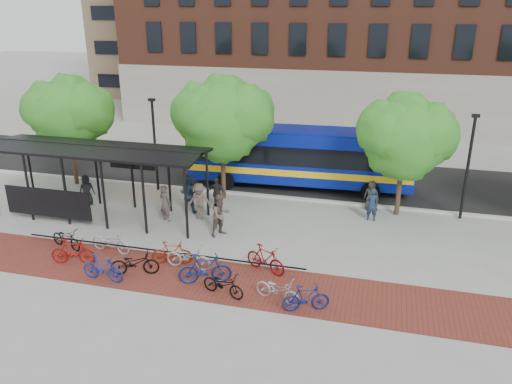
% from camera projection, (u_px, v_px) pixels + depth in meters
% --- Properties ---
extents(ground, '(160.00, 160.00, 0.00)m').
position_uv_depth(ground, '(263.00, 228.00, 23.19)').
color(ground, '#9E9E99').
rests_on(ground, ground).
extents(asphalt_street, '(160.00, 8.00, 0.01)m').
position_uv_depth(asphalt_street, '(295.00, 175.00, 30.43)').
color(asphalt_street, black).
rests_on(asphalt_street, ground).
extents(curb, '(160.00, 0.25, 0.12)m').
position_uv_depth(curb, '(281.00, 197.00, 26.79)').
color(curb, '#B7B7B2').
rests_on(curb, ground).
extents(brick_strip, '(24.00, 3.00, 0.01)m').
position_uv_depth(brick_strip, '(181.00, 276.00, 19.14)').
color(brick_strip, maroon).
rests_on(brick_strip, ground).
extents(bike_rack_rail, '(12.00, 0.05, 0.95)m').
position_uv_depth(bike_rack_rail, '(160.00, 261.00, 20.26)').
color(bike_rack_rail, black).
rests_on(bike_rack_rail, ground).
extents(building_brick, '(55.00, 14.00, 20.00)m').
position_uv_depth(building_brick, '(458.00, 2.00, 40.85)').
color(building_brick, brown).
rests_on(building_brick, ground).
extents(bus_shelter, '(10.60, 3.07, 3.60)m').
position_uv_depth(bus_shelter, '(95.00, 157.00, 23.64)').
color(bus_shelter, black).
rests_on(bus_shelter, ground).
extents(tree_a, '(4.90, 4.00, 6.18)m').
position_uv_depth(tree_a, '(69.00, 111.00, 27.57)').
color(tree_a, '#382619').
rests_on(tree_a, ground).
extents(tree_b, '(5.15, 4.20, 6.47)m').
position_uv_depth(tree_b, '(224.00, 116.00, 25.35)').
color(tree_b, '#382619').
rests_on(tree_b, ground).
extents(tree_c, '(4.66, 3.80, 5.92)m').
position_uv_depth(tree_c, '(407.00, 135.00, 23.35)').
color(tree_c, '#382619').
rests_on(tree_c, ground).
extents(lamp_post_left, '(0.35, 0.20, 5.12)m').
position_uv_depth(lamp_post_left, '(155.00, 142.00, 27.15)').
color(lamp_post_left, black).
rests_on(lamp_post_left, ground).
extents(lamp_post_right, '(0.35, 0.20, 5.12)m').
position_uv_depth(lamp_post_right, '(468.00, 164.00, 23.34)').
color(lamp_post_right, black).
rests_on(lamp_post_right, ground).
extents(bus, '(12.49, 3.39, 3.34)m').
position_uv_depth(bus, '(300.00, 154.00, 27.90)').
color(bus, '#081993').
rests_on(bus, ground).
extents(bike_0, '(1.81, 1.08, 0.90)m').
position_uv_depth(bike_0, '(66.00, 238.00, 21.18)').
color(bike_0, black).
rests_on(bike_0, ground).
extents(bike_1, '(1.85, 0.89, 1.07)m').
position_uv_depth(bike_1, '(73.00, 251.00, 19.85)').
color(bike_1, maroon).
rests_on(bike_1, ground).
extents(bike_2, '(1.93, 0.88, 0.98)m').
position_uv_depth(bike_2, '(111.00, 241.00, 20.81)').
color(bike_2, '#B5B4B7').
rests_on(bike_2, ground).
extents(bike_3, '(1.78, 0.63, 1.05)m').
position_uv_depth(bike_3, '(103.00, 268.00, 18.63)').
color(bike_3, navy).
rests_on(bike_3, ground).
extents(bike_4, '(1.96, 1.20, 0.97)m').
position_uv_depth(bike_4, '(135.00, 263.00, 19.08)').
color(bike_4, black).
rests_on(bike_4, ground).
extents(bike_5, '(1.69, 0.84, 0.98)m').
position_uv_depth(bike_5, '(172.00, 253.00, 19.86)').
color(bike_5, maroon).
rests_on(bike_5, ground).
extents(bike_6, '(1.88, 0.71, 0.97)m').
position_uv_depth(bike_6, '(188.00, 257.00, 19.52)').
color(bike_6, '#AFAFB2').
rests_on(bike_6, ground).
extents(bike_7, '(2.05, 1.19, 1.19)m').
position_uv_depth(bike_7, '(205.00, 269.00, 18.41)').
color(bike_7, navy).
rests_on(bike_7, ground).
extents(bike_8, '(1.77, 1.02, 0.88)m').
position_uv_depth(bike_8, '(223.00, 284.00, 17.70)').
color(bike_8, black).
rests_on(bike_8, ground).
extents(bike_9, '(1.88, 1.23, 1.10)m').
position_uv_depth(bike_9, '(266.00, 259.00, 19.25)').
color(bike_9, maroon).
rests_on(bike_9, ground).
extents(bike_10, '(1.86, 1.13, 0.92)m').
position_uv_depth(bike_10, '(278.00, 290.00, 17.34)').
color(bike_10, '#AAABAD').
rests_on(bike_10, ground).
extents(bike_11, '(1.69, 1.02, 0.98)m').
position_uv_depth(bike_11, '(306.00, 298.00, 16.78)').
color(bike_11, navy).
rests_on(bike_11, ground).
extents(pedestrian_0, '(0.88, 0.93, 1.60)m').
position_uv_depth(pedestrian_0, '(87.00, 190.00, 25.70)').
color(pedestrian_0, black).
rests_on(pedestrian_0, ground).
extents(pedestrian_1, '(0.76, 0.63, 1.80)m').
position_uv_depth(pedestrian_1, '(165.00, 203.00, 23.73)').
color(pedestrian_1, '#473D39').
rests_on(pedestrian_1, ground).
extents(pedestrian_2, '(0.96, 0.76, 1.93)m').
position_uv_depth(pedestrian_2, '(189.00, 193.00, 24.77)').
color(pedestrian_2, '#1C2C41').
rests_on(pedestrian_2, ground).
extents(pedestrian_3, '(1.25, 0.81, 1.82)m').
position_uv_depth(pedestrian_3, '(199.00, 201.00, 23.92)').
color(pedestrian_3, brown).
rests_on(pedestrian_3, ground).
extents(pedestrian_4, '(1.00, 0.51, 1.63)m').
position_uv_depth(pedestrian_4, '(217.00, 193.00, 25.23)').
color(pedestrian_4, '#242424').
rests_on(pedestrian_4, ground).
extents(pedestrian_6, '(0.79, 0.55, 1.54)m').
position_uv_depth(pedestrian_6, '(371.00, 195.00, 25.07)').
color(pedestrian_6, '#3A312E').
rests_on(pedestrian_6, ground).
extents(pedestrian_7, '(0.63, 0.44, 1.65)m').
position_uv_depth(pedestrian_7, '(372.00, 204.00, 23.80)').
color(pedestrian_7, '#1A2D3D').
rests_on(pedestrian_7, ground).
extents(pedestrian_8, '(1.15, 1.20, 1.95)m').
position_uv_depth(pedestrian_8, '(221.00, 215.00, 22.19)').
color(pedestrian_8, brown).
rests_on(pedestrian_8, ground).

